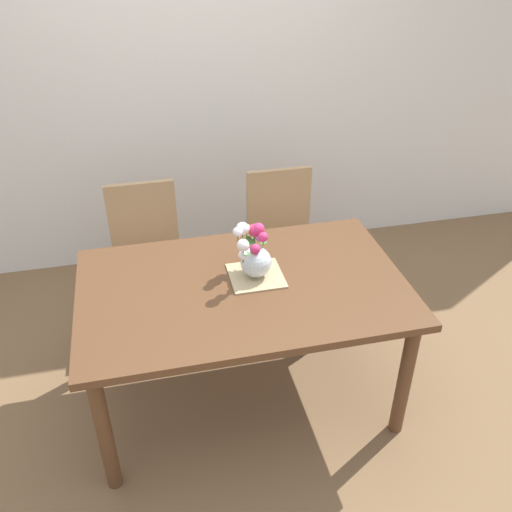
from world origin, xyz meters
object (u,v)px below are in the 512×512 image
Objects in this scene: flower_vase at (254,253)px; dining_table at (243,299)px; chair_right at (283,230)px; chair_left at (146,246)px.

dining_table is at bearing -136.02° from flower_vase.
chair_right reaches higher than dining_table.
dining_table is at bearing 117.49° from chair_left.
chair_right is (0.44, 0.84, -0.14)m from dining_table.
chair_left is 1.00× the size of chair_right.
flower_vase reaches higher than chair_right.
chair_left is 0.99m from flower_vase.
dining_table is 6.17× the size of flower_vase.
flower_vase is (0.07, 0.07, 0.21)m from dining_table.
dining_table is 1.77× the size of chair_right.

